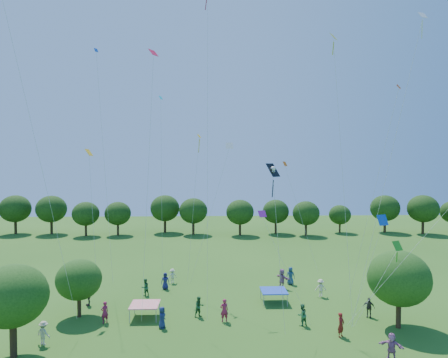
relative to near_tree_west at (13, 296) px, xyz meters
The scene contains 38 objects.
near_tree_west is the anchor object (origin of this frame).
near_tree_north 6.91m from the near_tree_west, 73.69° to the left, with size 3.53×3.53×4.56m.
near_tree_east 26.31m from the near_tree_west, ahead, with size 4.48×4.48×5.69m.
treeline 45.42m from the near_tree_west, 75.38° to the left, with size 88.01×8.77×6.77m.
tent_red_stripe 9.85m from the near_tree_west, 40.94° to the left, with size 2.20×2.20×1.10m.
tent_blue 20.22m from the near_tree_west, 27.43° to the left, with size 2.20×2.20×1.10m.
crowd_person_0 15.85m from the near_tree_west, 59.35° to the left, with size 0.79×0.42×1.59m, color navy.
crowd_person_1 7.42m from the near_tree_west, 51.08° to the left, with size 0.61×0.39×1.64m, color maroon.
crowd_person_2 13.31m from the near_tree_west, 28.54° to the left, with size 0.79×0.43×1.61m, color #245429.
crowd_person_3 17.75m from the near_tree_west, 61.14° to the left, with size 0.96×0.43×1.46m, color beige.
crowd_person_4 25.54m from the near_tree_west, 12.91° to the left, with size 0.91×0.41×1.55m, color #3C3630.
crowd_person_5 23.55m from the near_tree_west, 34.58° to the left, with size 1.76×0.63×1.89m, color #A45F95.
crowd_person_6 10.12m from the near_tree_west, 25.47° to the left, with size 0.77×0.42×1.57m, color navy.
crowd_person_7 21.65m from the near_tree_west, ahead, with size 0.63×0.41×1.69m, color maroon.
crowd_person_8 13.46m from the near_tree_west, 61.28° to the left, with size 0.77×0.41×1.55m, color #255732.
crowd_person_9 24.88m from the near_tree_west, 25.49° to the left, with size 1.04×0.47×1.59m, color beige.
crowd_person_10 9.81m from the near_tree_west, 78.35° to the left, with size 0.99×0.45×1.68m, color #3C3430.
crowd_person_11 23.62m from the near_tree_west, ahead, with size 1.50×0.54×1.61m, color #9C5B8F.
crowd_person_12 25.09m from the near_tree_west, 35.36° to the left, with size 0.87×0.47×1.76m, color navy.
crowd_person_13 14.59m from the near_tree_west, 21.26° to the left, with size 0.66×0.42×1.76m, color maroon.
crowd_person_14 19.77m from the near_tree_west, 12.43° to the left, with size 0.80×0.43×1.62m, color #2B653C.
crowd_person_15 3.70m from the near_tree_west, 56.62° to the left, with size 1.03×0.46×1.58m, color beige.
pirate_kite 18.20m from the near_tree_west, ahead, with size 1.09×2.67×10.77m.
red_high_kite 22.92m from the near_tree_west, 23.60° to the left, with size 0.51×4.19×26.37m.
small_kite_0 28.00m from the near_tree_west, 40.02° to the left, with size 2.91×4.39×11.05m.
small_kite_1 26.55m from the near_tree_west, ahead, with size 2.34×3.69×16.35m.
small_kite_2 24.11m from the near_tree_west, ahead, with size 1.50×1.32×19.46m.
small_kite_3 23.67m from the near_tree_west, ahead, with size 2.40×2.01×6.00m.
small_kite_4 22.83m from the near_tree_west, ahead, with size 1.45×2.58×7.67m.
small_kite_5 16.53m from the near_tree_west, ahead, with size 3.70×1.20×7.77m.
small_kite_6 18.33m from the near_tree_west, 36.80° to the left, with size 3.79×1.51×12.63m.
small_kite_7 20.11m from the near_tree_west, 65.53° to the left, with size 0.65×3.34×17.83m.
small_kite_8 15.18m from the near_tree_west, 25.23° to the left, with size 1.03×2.40×18.97m.
small_kite_9 18.37m from the near_tree_west, 49.15° to the left, with size 1.25×2.31×13.58m.
small_kite_10 12.41m from the near_tree_west, 78.31° to the left, with size 1.28×1.82×12.04m.
small_kite_11 14.03m from the near_tree_west, 75.89° to the left, with size 3.90×2.78×21.47m.
small_kite_12 15.92m from the near_tree_west, 77.05° to the left, with size 1.60×0.72×21.09m.
small_kite_14 26.83m from the near_tree_west, ahead, with size 3.64×2.24×19.75m.
Camera 1 is at (-1.04, -13.38, 11.96)m, focal length 32.00 mm.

